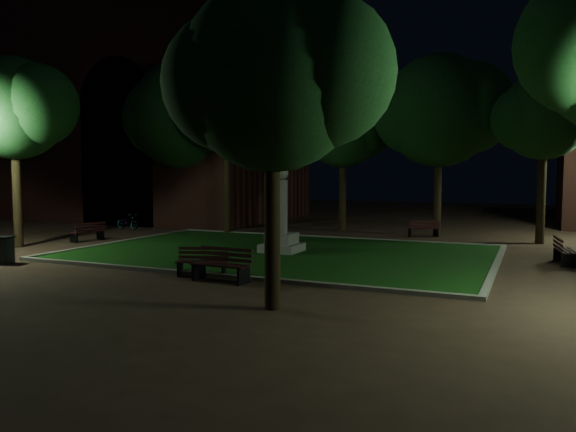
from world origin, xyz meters
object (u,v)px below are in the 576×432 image
Objects in this scene: bench_near_right at (222,266)px; bench_far_side at (424,229)px; bench_right_side at (564,252)px; bicycle at (127,222)px; bench_near_left at (202,262)px; trash_bin at (4,250)px; bench_left_side at (88,232)px; monument at (282,228)px.

bench_near_right is 13.48m from bench_far_side.
bench_right_side is at bearing 112.17° from bench_far_side.
bench_right_side reaches higher than bicycle.
bench_near_right is (1.01, -0.57, 0.05)m from bench_near_left.
trash_bin is 0.57× the size of bicycle.
trash_bin is (-7.30, -0.85, 0.07)m from bench_near_left.
monument is at bearing 103.12° from bench_left_side.
bench_near_right is 1.05× the size of bench_right_side.
bench_far_side is at bearing 50.76° from bench_near_left.
bench_right_side is at bearing 9.84° from monument.
bench_left_side is 6.04m from trash_bin.
bicycle is (-15.03, -2.94, 0.04)m from bench_far_side.
monument is 8.52m from bench_far_side.
bench_near_right is at bearing -49.59° from bench_near_left.
bench_left_side is 1.04× the size of bench_far_side.
bench_near_right is 1.92× the size of trash_bin.
bench_near_right is at bearing 74.20° from bench_left_side.
trash_bin is (-11.59, -13.36, 0.09)m from bench_far_side.
monument is at bearing 65.70° from bench_near_left.
bench_far_side is (4.29, 12.51, -0.02)m from bench_near_left.
bench_right_side reaches higher than bench_left_side.
trash_bin reaches higher than bench_far_side.
bench_near_left is 13.22m from bench_far_side.
bicycle is (-3.44, 10.42, -0.05)m from trash_bin.
bicycle is (-1.67, 4.64, 0.03)m from bench_left_side.
trash_bin is at bearing -142.64° from monument.
bench_right_side is at bearing 23.47° from trash_bin.
bench_near_left is 10.32m from bench_left_side.
bench_near_left is at bearing 74.28° from bench_left_side.
bench_right_side is 1.83× the size of trash_bin.
bicycle is at bearing 118.02° from bench_near_left.
bench_left_side is at bearing 154.85° from bench_near_right.
bench_right_side is (10.00, 6.65, 0.03)m from bench_near_left.
monument reaches higher than bench_far_side.
monument is at bearing 37.36° from trash_bin.
bicycle is (-11.09, 4.58, -0.54)m from monument.
bench_left_side is at bearing 107.06° from trash_bin.
bench_near_right is at bearing 53.83° from bench_far_side.
bench_left_side is 1.74× the size of trash_bin.
bench_far_side is at bearing -67.95° from bicycle.
bench_far_side is 17.69m from trash_bin.
monument reaches higher than bench_near_left.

